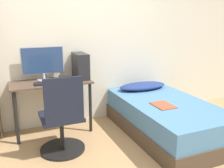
# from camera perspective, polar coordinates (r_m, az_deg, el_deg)

# --- Properties ---
(wall_back) EXTENTS (8.00, 0.05, 2.50)m
(wall_back) POSITION_cam_1_polar(r_m,az_deg,el_deg) (3.83, -9.38, 9.27)
(wall_back) COLOR silver
(wall_back) RESTS_ON ground_plane
(desk) EXTENTS (1.10, 0.51, 0.75)m
(desk) POSITION_cam_1_polar(r_m,az_deg,el_deg) (3.61, -13.65, -1.48)
(desk) COLOR brown
(desk) RESTS_ON ground_plane
(office_chair) EXTENTS (0.56, 0.56, 0.99)m
(office_chair) POSITION_cam_1_polar(r_m,az_deg,el_deg) (3.09, -11.26, -8.99)
(office_chair) COLOR black
(office_chair) RESTS_ON ground_plane
(bed) EXTENTS (1.07, 1.88, 0.48)m
(bed) POSITION_cam_1_polar(r_m,az_deg,el_deg) (3.66, 12.21, -7.53)
(bed) COLOR #4C3D2D
(bed) RESTS_ON ground_plane
(pillow) EXTENTS (0.81, 0.36, 0.11)m
(pillow) POSITION_cam_1_polar(r_m,az_deg,el_deg) (4.11, 7.01, -0.45)
(pillow) COLOR navy
(pillow) RESTS_ON bed
(magazine) EXTENTS (0.24, 0.32, 0.01)m
(magazine) POSITION_cam_1_polar(r_m,az_deg,el_deg) (3.40, 11.57, -4.78)
(magazine) COLOR #B24C2D
(magazine) RESTS_ON bed
(monitor) EXTENTS (0.59, 0.20, 0.48)m
(monitor) POSITION_cam_1_polar(r_m,az_deg,el_deg) (3.65, -15.52, 4.88)
(monitor) COLOR #B7B7BC
(monitor) RESTS_ON desk
(keyboard) EXTENTS (0.39, 0.15, 0.02)m
(keyboard) POSITION_cam_1_polar(r_m,az_deg,el_deg) (3.47, -14.15, 0.22)
(keyboard) COLOR black
(keyboard) RESTS_ON desk
(pc_tower) EXTENTS (0.17, 0.38, 0.37)m
(pc_tower) POSITION_cam_1_polar(r_m,az_deg,el_deg) (3.67, -7.20, 4.14)
(pc_tower) COLOR #232328
(pc_tower) RESTS_ON desk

